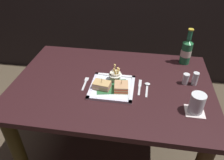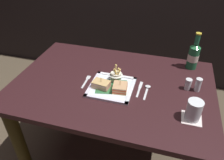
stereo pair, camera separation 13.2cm
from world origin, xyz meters
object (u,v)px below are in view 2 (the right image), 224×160
object	(u,v)px
beer_bottle	(194,55)
water_glass	(194,111)
sandwich_half_left	(101,84)
spoon	(147,89)
salt_shaker	(188,85)
square_plate	(111,87)
fries_cup	(116,75)
pepper_shaker	(198,85)
sandwich_half_right	(120,88)
fork	(86,81)
dining_table	(112,99)
knife	(140,89)

from	to	relation	value
beer_bottle	water_glass	size ratio (longest dim) A/B	2.31
sandwich_half_left	spoon	world-z (taller)	sandwich_half_left
spoon	sandwich_half_left	bearing A→B (deg)	-165.39
sandwich_half_left	spoon	size ratio (longest dim) A/B	0.77
sandwich_half_left	salt_shaker	distance (m)	0.52
square_plate	beer_bottle	xyz separation A→B (m)	(0.46, 0.38, 0.09)
fries_cup	water_glass	world-z (taller)	water_glass
salt_shaker	water_glass	bearing A→B (deg)	-84.72
salt_shaker	pepper_shaker	world-z (taller)	pepper_shaker
sandwich_half_right	salt_shaker	bearing A→B (deg)	19.99
fork	spoon	distance (m)	0.38
sandwich_half_left	water_glass	xyz separation A→B (m)	(0.52, -0.11, 0.02)
dining_table	pepper_shaker	xyz separation A→B (m)	(0.50, 0.06, 0.17)
beer_bottle	knife	bearing A→B (deg)	-131.49
fork	pepper_shaker	size ratio (longest dim) A/B	1.62
fries_cup	sandwich_half_right	bearing A→B (deg)	-62.43
square_plate	fork	world-z (taller)	square_plate
sandwich_half_right	water_glass	bearing A→B (deg)	-15.60
knife	sandwich_half_right	bearing A→B (deg)	-150.14
beer_bottle	knife	size ratio (longest dim) A/B	1.62
sandwich_half_right	pepper_shaker	xyz separation A→B (m)	(0.44, 0.14, 0.01)
square_plate	spoon	size ratio (longest dim) A/B	1.86
sandwich_half_right	beer_bottle	bearing A→B (deg)	44.53
water_glass	dining_table	bearing A→B (deg)	158.14
sandwich_half_right	fries_cup	distance (m)	0.11
water_glass	pepper_shaker	distance (m)	0.25
pepper_shaker	fork	bearing A→B (deg)	-172.10
beer_bottle	water_glass	xyz separation A→B (m)	(0.00, -0.51, -0.04)
water_glass	salt_shaker	world-z (taller)	water_glass
square_plate	salt_shaker	bearing A→B (deg)	15.01
sandwich_half_left	sandwich_half_right	xyz separation A→B (m)	(0.12, 0.00, -0.00)
dining_table	pepper_shaker	bearing A→B (deg)	7.05
spoon	knife	bearing A→B (deg)	-169.39
dining_table	sandwich_half_right	xyz separation A→B (m)	(0.07, -0.08, 0.17)
spoon	sandwich_half_right	bearing A→B (deg)	-155.34
fries_cup	knife	world-z (taller)	fries_cup
beer_bottle	water_glass	bearing A→B (deg)	-89.93
sandwich_half_left	spoon	bearing A→B (deg)	14.61
sandwich_half_left	fork	world-z (taller)	sandwich_half_left
pepper_shaker	fries_cup	bearing A→B (deg)	-174.86
square_plate	fries_cup	xyz separation A→B (m)	(0.01, 0.07, 0.04)
water_glass	fork	distance (m)	0.66
sandwich_half_left	sandwich_half_right	distance (m)	0.12
dining_table	fork	distance (m)	0.22
salt_shaker	fork	bearing A→B (deg)	-171.41
sandwich_half_right	sandwich_half_left	bearing A→B (deg)	180.00
sandwich_half_left	salt_shaker	size ratio (longest dim) A/B	1.55
sandwich_half_right	pepper_shaker	distance (m)	0.46
water_glass	pepper_shaker	bearing A→B (deg)	82.87
sandwich_half_left	pepper_shaker	world-z (taller)	pepper_shaker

